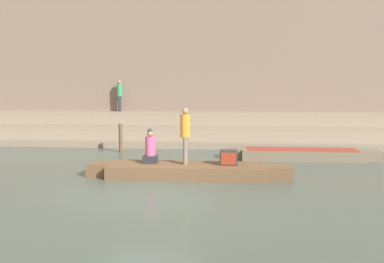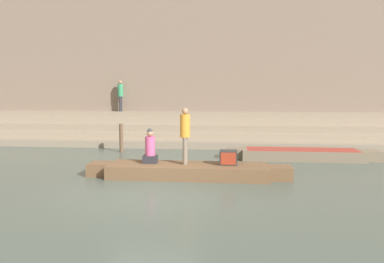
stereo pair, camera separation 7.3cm
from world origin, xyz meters
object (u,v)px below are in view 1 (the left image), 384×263
moored_boat_shore (301,154)px  person_on_steps (120,93)px  rowboat_main (188,170)px  person_standing (185,132)px  tv_set (229,157)px  mooring_post (121,138)px  person_rowing (150,149)px

moored_boat_shore → person_on_steps: size_ratio=3.46×
rowboat_main → person_on_steps: size_ratio=3.68×
rowboat_main → person_standing: size_ratio=3.61×
tv_set → mooring_post: mooring_post is taller
person_rowing → tv_set: bearing=-12.4°
mooring_post → rowboat_main: bearing=-52.6°
person_on_steps → person_standing: bearing=121.3°
person_standing → tv_set: person_standing is taller
tv_set → moored_boat_shore: size_ratio=0.09×
person_standing → tv_set: 1.56m
person_rowing → tv_set: 2.47m
rowboat_main → person_rowing: size_ratio=5.73×
person_rowing → moored_boat_shore: size_ratio=0.19×
moored_boat_shore → person_on_steps: person_on_steps is taller
person_rowing → mooring_post: 5.00m
person_rowing → mooring_post: person_rowing is taller
rowboat_main → tv_set: size_ratio=11.69×
person_standing → mooring_post: (-3.38, 4.50, -0.80)m
tv_set → person_on_steps: bearing=119.7°
moored_boat_shore → person_rowing: bearing=-148.3°
tv_set → person_on_steps: (-6.04, 8.90, 1.92)m
moored_boat_shore → mooring_post: 7.65m
person_rowing → mooring_post: bearing=105.2°
tv_set → moored_boat_shore: tv_set is taller
tv_set → mooring_post: size_ratio=0.43×
rowboat_main → person_rowing: 1.37m
tv_set → moored_boat_shore: 4.48m
rowboat_main → mooring_post: (-3.48, 4.55, 0.41)m
person_rowing → mooring_post: (-2.26, 4.45, -0.23)m
moored_boat_shore → mooring_post: mooring_post is taller
person_standing → person_rowing: bearing=172.1°
rowboat_main → person_standing: 1.21m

